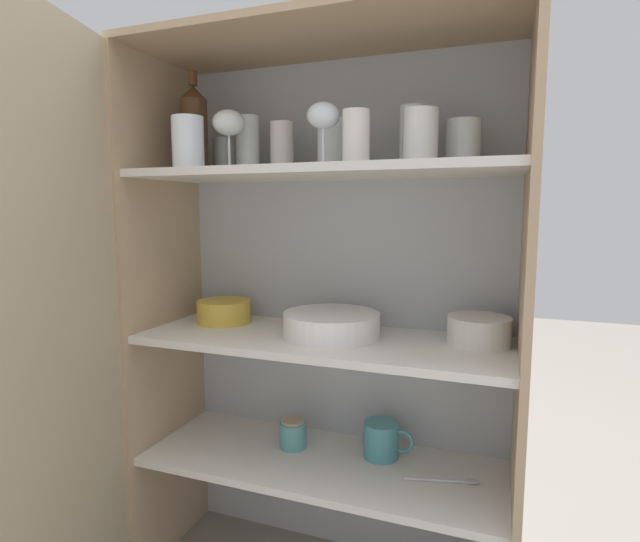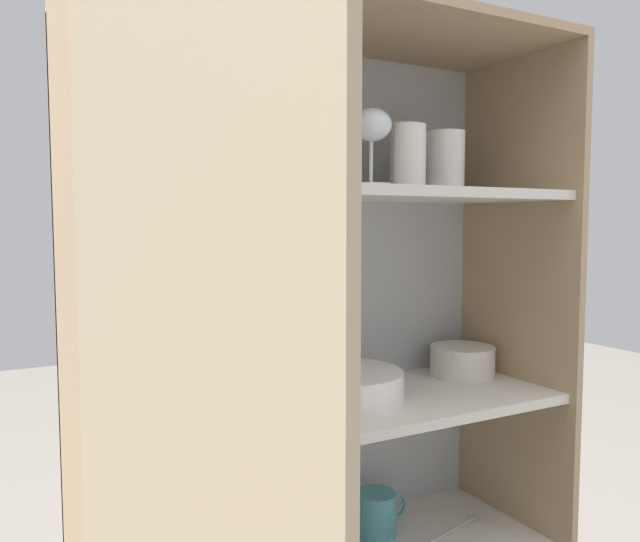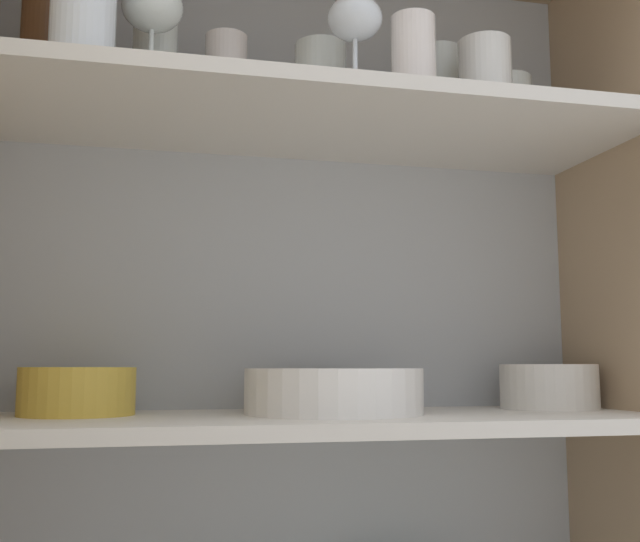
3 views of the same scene
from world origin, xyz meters
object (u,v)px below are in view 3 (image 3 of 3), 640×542
(mixing_bowl_large, at_px, (549,385))
(serving_bowl_small, at_px, (77,389))
(wine_bottle, at_px, (50,14))
(plate_stack_white, at_px, (334,391))

(mixing_bowl_large, distance_m, serving_bowl_small, 0.71)
(mixing_bowl_large, bearing_deg, wine_bottle, -176.24)
(wine_bottle, relative_size, serving_bowl_small, 1.75)
(wine_bottle, height_order, serving_bowl_small, wine_bottle)
(plate_stack_white, xyz_separation_m, mixing_bowl_large, (0.36, 0.05, 0.01))
(plate_stack_white, relative_size, mixing_bowl_large, 1.66)
(mixing_bowl_large, bearing_deg, serving_bowl_small, -179.53)
(wine_bottle, bearing_deg, mixing_bowl_large, 3.76)
(mixing_bowl_large, xyz_separation_m, serving_bowl_small, (-0.71, -0.01, -0.00))
(plate_stack_white, distance_m, mixing_bowl_large, 0.36)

